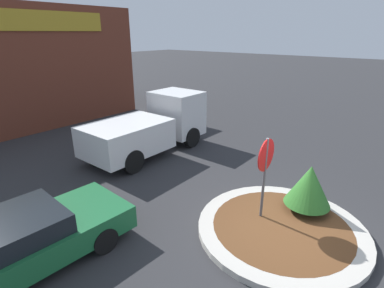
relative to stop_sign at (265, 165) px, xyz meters
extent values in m
plane|color=#2D2D30|center=(-0.08, -0.61, -1.63)|extent=(120.00, 120.00, 0.00)
cylinder|color=#BCB7AD|center=(-0.08, -0.61, -1.55)|extent=(4.15, 4.15, 0.16)
cylinder|color=brown|center=(-0.08, -0.61, -1.55)|extent=(3.40, 3.40, 0.16)
cylinder|color=#4C4C51|center=(0.00, 0.00, -0.47)|extent=(0.07, 0.07, 2.33)
cylinder|color=#B71414|center=(0.00, 0.00, 0.26)|extent=(0.83, 0.03, 0.83)
cylinder|color=brown|center=(1.02, -0.83, -1.37)|extent=(0.08, 0.08, 0.21)
cone|color=#2D6B28|center=(1.02, -0.83, -0.71)|extent=(1.20, 1.20, 1.10)
cube|color=white|center=(3.29, 5.85, -0.30)|extent=(1.71, 2.04, 1.89)
cube|color=white|center=(0.41, 5.85, -0.67)|extent=(3.20, 2.14, 1.14)
cube|color=black|center=(3.89, 5.85, 0.03)|extent=(0.04, 1.82, 0.66)
cylinder|color=black|center=(3.13, 6.84, -1.20)|extent=(0.86, 0.24, 0.86)
cylinder|color=black|center=(3.13, 4.87, -1.20)|extent=(0.86, 0.24, 0.86)
cylinder|color=black|center=(-0.17, 6.83, -1.20)|extent=(0.86, 0.24, 0.86)
cylinder|color=black|center=(-0.17, 4.86, -1.20)|extent=(0.86, 0.24, 0.86)
cube|color=#B28E23|center=(-0.73, 11.98, 3.57)|extent=(9.58, 0.08, 0.90)
cube|color=#1E6638|center=(-4.66, 3.13, -1.09)|extent=(4.67, 2.10, 0.56)
cube|color=black|center=(-4.89, 3.15, -0.60)|extent=(2.28, 1.74, 0.42)
cylinder|color=black|center=(-3.20, 3.90, -1.33)|extent=(0.62, 0.24, 0.61)
cylinder|color=black|center=(-3.30, 2.21, -1.33)|extent=(0.62, 0.24, 0.61)
camera|label=1|loc=(-6.38, -2.82, 3.07)|focal=28.00mm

